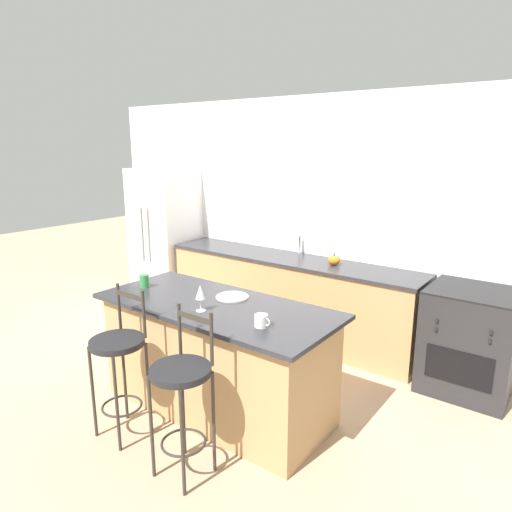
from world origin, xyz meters
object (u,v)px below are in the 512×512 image
(wine_glass, at_px, (200,293))
(oven_range, at_px, (470,340))
(dinner_plate, at_px, (232,297))
(tumbler_cup, at_px, (144,281))
(coffee_mug, at_px, (261,321))
(refrigerator, at_px, (166,237))
(bar_stool_far, at_px, (182,388))
(pumpkin_decoration, at_px, (334,260))
(bar_stool_near, at_px, (119,357))

(wine_glass, bearing_deg, oven_range, 48.22)
(dinner_plate, xyz_separation_m, tumbler_cup, (-0.81, -0.25, 0.05))
(coffee_mug, bearing_deg, tumbler_cup, 175.55)
(refrigerator, xyz_separation_m, oven_range, (3.93, -0.01, -0.46))
(dinner_plate, height_order, tumbler_cup, tumbler_cup)
(bar_stool_far, xyz_separation_m, coffee_mug, (0.23, 0.56, 0.34))
(refrigerator, relative_size, tumbler_cup, 15.60)
(refrigerator, distance_m, wine_glass, 2.95)
(tumbler_cup, relative_size, pumpkin_decoration, 0.91)
(bar_stool_far, distance_m, wine_glass, 0.77)
(oven_range, distance_m, bar_stool_far, 2.64)
(bar_stool_far, bearing_deg, wine_glass, 121.41)
(bar_stool_far, height_order, coffee_mug, bar_stool_far)
(pumpkin_decoration, bearing_deg, coffee_mug, -78.57)
(bar_stool_near, height_order, wine_glass, bar_stool_near)
(oven_range, bearing_deg, bar_stool_near, -130.58)
(dinner_plate, height_order, wine_glass, wine_glass)
(refrigerator, height_order, dinner_plate, refrigerator)
(bar_stool_near, bearing_deg, tumbler_cup, 125.02)
(dinner_plate, relative_size, tumbler_cup, 2.29)
(refrigerator, xyz_separation_m, dinner_plate, (2.34, -1.40, 0.01))
(refrigerator, height_order, bar_stool_far, refrigerator)
(bar_stool_near, relative_size, dinner_plate, 4.20)
(coffee_mug, bearing_deg, dinner_plate, 147.45)
(bar_stool_far, relative_size, pumpkin_decoration, 8.72)
(refrigerator, relative_size, coffee_mug, 14.96)
(oven_range, distance_m, tumbler_cup, 2.95)
(bar_stool_near, relative_size, coffee_mug, 9.23)
(bar_stool_far, bearing_deg, tumbler_cup, 149.66)
(bar_stool_far, bearing_deg, pumpkin_decoration, 93.28)
(dinner_plate, bearing_deg, oven_range, 41.17)
(refrigerator, relative_size, wine_glass, 8.91)
(dinner_plate, distance_m, pumpkin_decoration, 1.46)
(wine_glass, xyz_separation_m, tumbler_cup, (-0.81, 0.13, -0.09))
(oven_range, bearing_deg, bar_stool_far, -118.64)
(dinner_plate, xyz_separation_m, coffee_mug, (0.56, -0.36, 0.04))
(bar_stool_near, xyz_separation_m, wine_glass, (0.37, 0.50, 0.44))
(oven_range, distance_m, wine_glass, 2.46)
(bar_stool_far, xyz_separation_m, wine_glass, (-0.33, 0.53, 0.44))
(dinner_plate, bearing_deg, tumbler_cup, -162.69)
(bar_stool_far, distance_m, tumbler_cup, 1.36)
(bar_stool_far, xyz_separation_m, tumbler_cup, (-1.14, 0.67, 0.36))
(bar_stool_near, distance_m, bar_stool_far, 0.69)
(coffee_mug, bearing_deg, refrigerator, 148.74)
(wine_glass, bearing_deg, pumpkin_decoration, 84.08)
(bar_stool_near, bearing_deg, coffee_mug, 29.89)
(refrigerator, relative_size, oven_range, 1.97)
(dinner_plate, xyz_separation_m, wine_glass, (0.01, -0.38, 0.14))
(wine_glass, height_order, coffee_mug, wine_glass)
(wine_glass, bearing_deg, coffee_mug, 2.66)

